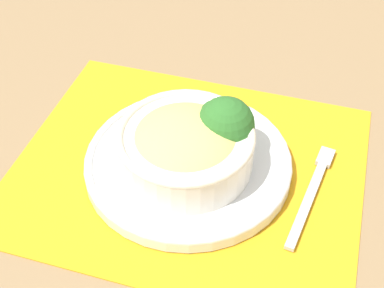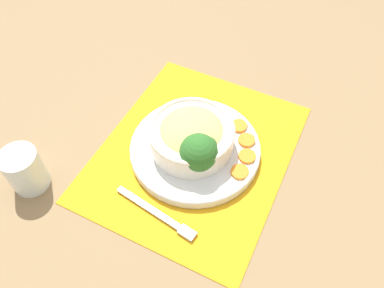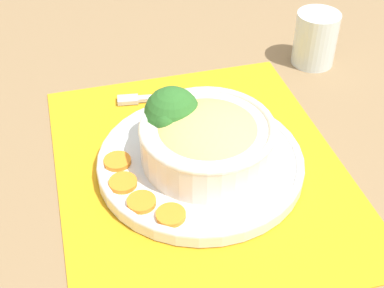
% 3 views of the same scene
% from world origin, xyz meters
% --- Properties ---
extents(ground_plane, '(4.00, 4.00, 0.00)m').
position_xyz_m(ground_plane, '(0.00, 0.00, 0.00)').
color(ground_plane, '#8C704C').
extents(placemat, '(0.50, 0.43, 0.00)m').
position_xyz_m(placemat, '(0.00, 0.00, 0.00)').
color(placemat, orange).
rests_on(placemat, ground_plane).
extents(plate, '(0.28, 0.28, 0.02)m').
position_xyz_m(plate, '(0.00, 0.00, 0.02)').
color(plate, silver).
rests_on(plate, placemat).
extents(bowl, '(0.18, 0.18, 0.07)m').
position_xyz_m(bowl, '(0.00, -0.01, 0.05)').
color(bowl, silver).
rests_on(bowl, plate).
extents(broccoli_floret, '(0.08, 0.08, 0.09)m').
position_xyz_m(broccoli_floret, '(0.04, 0.03, 0.07)').
color(broccoli_floret, '#84AD5B').
rests_on(broccoli_floret, plate).
extents(carrot_slice_near, '(0.04, 0.04, 0.01)m').
position_xyz_m(carrot_slice_near, '(0.01, 0.11, 0.02)').
color(carrot_slice_near, orange).
rests_on(carrot_slice_near, plate).
extents(carrot_slice_middle, '(0.04, 0.04, 0.01)m').
position_xyz_m(carrot_slice_middle, '(-0.03, 0.11, 0.02)').
color(carrot_slice_middle, orange).
rests_on(carrot_slice_middle, plate).
extents(carrot_slice_far, '(0.04, 0.04, 0.01)m').
position_xyz_m(carrot_slice_far, '(-0.07, 0.09, 0.02)').
color(carrot_slice_far, orange).
rests_on(carrot_slice_far, plate).
extents(carrot_slice_extra, '(0.04, 0.04, 0.01)m').
position_xyz_m(carrot_slice_extra, '(-0.10, 0.05, 0.02)').
color(carrot_slice_extra, orange).
rests_on(carrot_slice_extra, plate).
extents(water_glass, '(0.07, 0.07, 0.09)m').
position_xyz_m(water_glass, '(0.24, -0.24, 0.04)').
color(water_glass, silver).
rests_on(water_glass, ground_plane).
extents(fork, '(0.03, 0.18, 0.01)m').
position_xyz_m(fork, '(0.17, 0.03, 0.01)').
color(fork, '#B7B7BC').
rests_on(fork, placemat).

